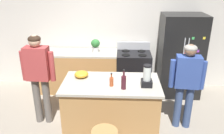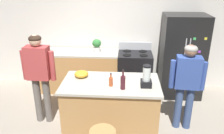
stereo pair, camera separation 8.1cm
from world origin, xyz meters
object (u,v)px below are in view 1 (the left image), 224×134
at_px(person_by_sink_right, 187,79).
at_px(bottle_wine, 124,82).
at_px(potted_plant, 95,45).
at_px(kitchen_island, 111,108).
at_px(stove_range, 133,72).
at_px(blender_appliance, 147,77).
at_px(bottle_cooking_sauce, 111,81).
at_px(person_by_island_left, 39,72).
at_px(mixing_bowl, 81,74).
at_px(refrigerator, 180,56).

relative_size(person_by_sink_right, bottle_wine, 4.91).
relative_size(potted_plant, bottle_wine, 0.95).
xyz_separation_m(kitchen_island, stove_range, (0.44, 1.52, 0.01)).
relative_size(kitchen_island, blender_appliance, 4.52).
xyz_separation_m(potted_plant, bottle_cooking_sauce, (0.44, -1.67, -0.09)).
xyz_separation_m(person_by_island_left, blender_appliance, (1.83, -0.34, 0.09)).
relative_size(person_by_island_left, person_by_sink_right, 1.07).
relative_size(potted_plant, blender_appliance, 0.85).
height_order(potted_plant, bottle_cooking_sauce, potted_plant).
bearing_deg(person_by_island_left, blender_appliance, -10.61).
distance_m(kitchen_island, person_by_island_left, 1.40).
xyz_separation_m(kitchen_island, person_by_sink_right, (1.27, 0.21, 0.46)).
height_order(blender_appliance, mixing_bowl, blender_appliance).
relative_size(person_by_island_left, bottle_cooking_sauce, 7.70).
xyz_separation_m(refrigerator, potted_plant, (-1.88, 0.05, 0.21)).
relative_size(refrigerator, potted_plant, 6.08).
relative_size(bottle_wine, bottle_cooking_sauce, 1.46).
xyz_separation_m(kitchen_island, bottle_cooking_sauce, (0.01, -0.12, 0.55)).
bearing_deg(potted_plant, bottle_cooking_sauce, -75.35).
bearing_deg(bottle_wine, stove_range, 82.28).
xyz_separation_m(person_by_island_left, potted_plant, (0.85, 1.31, 0.12)).
distance_m(person_by_sink_right, blender_appliance, 0.79).
xyz_separation_m(person_by_sink_right, mixing_bowl, (-1.78, -0.02, 0.07)).
bearing_deg(potted_plant, bottle_wine, -70.46).
xyz_separation_m(kitchen_island, refrigerator, (1.46, 1.50, 0.43)).
xyz_separation_m(stove_range, person_by_island_left, (-1.71, -1.28, 0.52)).
xyz_separation_m(refrigerator, stove_range, (-1.02, 0.02, -0.43)).
distance_m(person_by_island_left, potted_plant, 1.56).
xyz_separation_m(bottle_wine, bottle_cooking_sauce, (-0.19, 0.09, -0.04)).
xyz_separation_m(potted_plant, bottle_wine, (0.63, -1.76, -0.06)).
height_order(potted_plant, mixing_bowl, potted_plant).
distance_m(bottle_wine, mixing_bowl, 0.82).
height_order(person_by_sink_right, blender_appliance, person_by_sink_right).
height_order(stove_range, potted_plant, potted_plant).
xyz_separation_m(refrigerator, person_by_sink_right, (-0.19, -1.29, 0.02)).
distance_m(kitchen_island, stove_range, 1.59).
bearing_deg(bottle_wine, refrigerator, 53.70).
relative_size(stove_range, mixing_bowl, 4.76).
relative_size(kitchen_island, person_by_island_left, 0.95).
xyz_separation_m(person_by_island_left, mixing_bowl, (0.76, -0.06, -0.00)).
bearing_deg(person_by_sink_right, kitchen_island, -170.56).
bearing_deg(person_by_sink_right, blender_appliance, -156.37).
height_order(refrigerator, mixing_bowl, refrigerator).
bearing_deg(stove_range, bottle_cooking_sauce, -104.49).
height_order(kitchen_island, refrigerator, refrigerator).
distance_m(blender_appliance, bottle_wine, 0.38).
xyz_separation_m(stove_range, bottle_cooking_sauce, (-0.42, -1.64, 0.54)).
relative_size(person_by_sink_right, blender_appliance, 4.41).
relative_size(potted_plant, bottle_cooking_sauce, 1.39).
height_order(kitchen_island, bottle_cooking_sauce, bottle_cooking_sauce).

